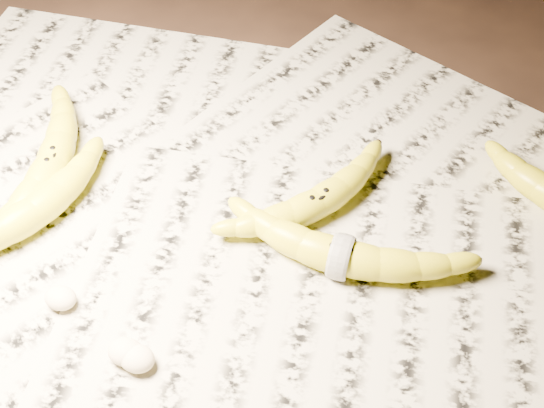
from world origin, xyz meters
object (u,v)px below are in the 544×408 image
(banana_center, at_px, (317,200))
(banana_taped, at_px, (341,254))
(banana_left_b, at_px, (33,210))
(banana_left_a, at_px, (50,163))

(banana_center, relative_size, banana_taped, 0.84)
(banana_taped, bearing_deg, banana_left_b, -172.54)
(banana_left_b, bearing_deg, banana_center, -45.39)
(banana_center, bearing_deg, banana_left_a, 134.57)
(banana_left_a, relative_size, banana_left_b, 1.12)
(banana_left_a, xyz_separation_m, banana_taped, (0.33, -0.01, -0.00))
(banana_left_b, bearing_deg, banana_taped, -58.59)
(banana_left_a, height_order, banana_taped, same)
(banana_left_a, bearing_deg, banana_left_b, -175.19)
(banana_center, bearing_deg, banana_taped, -108.99)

